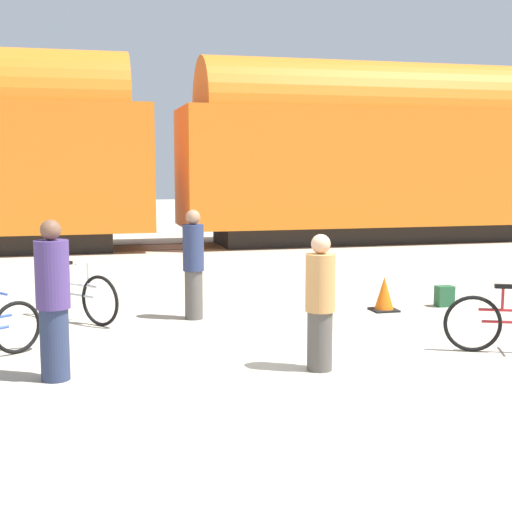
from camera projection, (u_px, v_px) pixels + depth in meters
The scene contains 10 objects.
ground_plane at pixel (292, 363), 8.36m from camera, with size 80.00×80.00×0.00m, color #B2A893.
freight_train at pixel (165, 147), 19.81m from camera, with size 57.84×3.00×5.34m.
rail_near at pixel (170, 250), 19.47m from camera, with size 69.84×0.07×0.01m, color #4C4238.
rail_far at pixel (164, 244), 20.85m from camera, with size 69.84×0.07×0.01m, color #4C4238.
bicycle_silver at pixel (76, 296), 10.54m from camera, with size 1.21×1.37×0.92m.
person_in_navy at pixel (193, 264), 10.67m from camera, with size 0.32×0.32×1.65m.
person_in_tan at pixel (320, 303), 8.00m from camera, with size 0.34×0.34×1.55m.
person_in_purple at pixel (53, 301), 7.62m from camera, with size 0.36×0.36×1.74m.
backpack at pixel (444, 296), 11.71m from camera, with size 0.28×0.20×0.34m.
traffic_cone at pixel (384, 295), 11.35m from camera, with size 0.40×0.40×0.55m.
Camera 1 is at (-2.37, -7.79, 2.32)m, focal length 50.00 mm.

